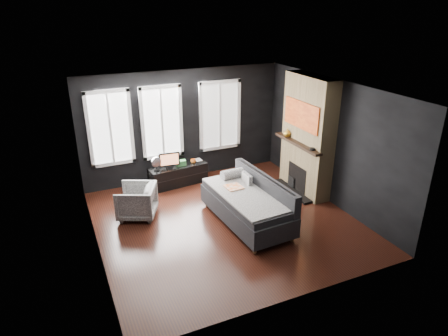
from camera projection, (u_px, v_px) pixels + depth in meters
name	position (u px, v px, depth m)	size (l,w,h in m)	color
floor	(226.00, 221.00, 8.15)	(5.00, 5.00, 0.00)	black
ceiling	(226.00, 90.00, 7.10)	(5.00, 5.00, 0.00)	white
wall_back	(184.00, 125.00, 9.73)	(5.00, 0.02, 2.70)	black
wall_left	(90.00, 182.00, 6.69)	(0.02, 5.00, 2.70)	black
wall_right	(332.00, 142.00, 8.57)	(0.02, 5.00, 2.70)	black
windows	(164.00, 85.00, 9.13)	(4.00, 0.16, 1.76)	white
fireplace	(308.00, 136.00, 9.00)	(0.70, 1.62, 2.70)	#93724C
sofa	(247.00, 201.00, 7.94)	(1.11, 2.22, 0.95)	black
stripe_pillow	(247.00, 182.00, 8.29)	(0.08, 0.35, 0.35)	gray
armchair	(136.00, 200.00, 8.20)	(0.74, 0.69, 0.76)	silver
media_console	(178.00, 175.00, 9.71)	(1.41, 0.44, 0.49)	black
monitor	(169.00, 159.00, 9.41)	(0.49, 0.11, 0.44)	black
desk_fan	(156.00, 164.00, 9.29)	(0.24, 0.24, 0.34)	gray
mug	(193.00, 161.00, 9.75)	(0.13, 0.10, 0.13)	orange
book	(195.00, 157.00, 9.88)	(0.16, 0.02, 0.21)	beige
storage_box	(181.00, 163.00, 9.62)	(0.23, 0.15, 0.13)	#316E37
mantel_vase	(287.00, 133.00, 9.29)	(0.18, 0.19, 0.18)	gold
mantel_clock	(312.00, 149.00, 8.48)	(0.12, 0.12, 0.04)	black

